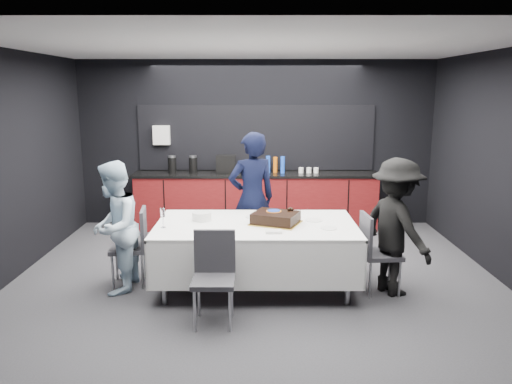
# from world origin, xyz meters

# --- Properties ---
(ground) EXTENTS (6.00, 6.00, 0.00)m
(ground) POSITION_xyz_m (0.00, 0.00, 0.00)
(ground) COLOR #3D3D42
(ground) RESTS_ON ground
(room_shell) EXTENTS (6.04, 5.04, 2.82)m
(room_shell) POSITION_xyz_m (0.00, 0.00, 1.86)
(room_shell) COLOR white
(room_shell) RESTS_ON ground
(kitchenette) EXTENTS (4.10, 0.64, 2.05)m
(kitchenette) POSITION_xyz_m (-0.02, 2.22, 0.54)
(kitchenette) COLOR #580E0F
(kitchenette) RESTS_ON ground
(party_table) EXTENTS (2.32, 1.32, 0.78)m
(party_table) POSITION_xyz_m (0.00, -0.40, 0.64)
(party_table) COLOR #99999E
(party_table) RESTS_ON ground
(cake_assembly) EXTENTS (0.66, 0.60, 0.17)m
(cake_assembly) POSITION_xyz_m (0.23, -0.40, 0.85)
(cake_assembly) COLOR gold
(cake_assembly) RESTS_ON party_table
(plate_stack) EXTENTS (0.23, 0.23, 0.10)m
(plate_stack) POSITION_xyz_m (-0.64, -0.26, 0.83)
(plate_stack) COLOR white
(plate_stack) RESTS_ON party_table
(loose_plate_near) EXTENTS (0.21, 0.21, 0.01)m
(loose_plate_near) POSITION_xyz_m (-0.35, -0.86, 0.78)
(loose_plate_near) COLOR white
(loose_plate_near) RESTS_ON party_table
(loose_plate_right_a) EXTENTS (0.21, 0.21, 0.01)m
(loose_plate_right_a) POSITION_xyz_m (0.69, -0.26, 0.78)
(loose_plate_right_a) COLOR white
(loose_plate_right_a) RESTS_ON party_table
(loose_plate_right_b) EXTENTS (0.18, 0.18, 0.01)m
(loose_plate_right_b) POSITION_xyz_m (0.82, -0.62, 0.78)
(loose_plate_right_b) COLOR white
(loose_plate_right_b) RESTS_ON party_table
(loose_plate_far) EXTENTS (0.19, 0.19, 0.01)m
(loose_plate_far) POSITION_xyz_m (-0.04, -0.11, 0.78)
(loose_plate_far) COLOR white
(loose_plate_far) RESTS_ON party_table
(fork_pile) EXTENTS (0.18, 0.11, 0.03)m
(fork_pile) POSITION_xyz_m (0.19, -0.79, 0.79)
(fork_pile) COLOR white
(fork_pile) RESTS_ON party_table
(champagne_flute) EXTENTS (0.06, 0.06, 0.22)m
(champagne_flute) POSITION_xyz_m (-1.05, -0.58, 0.94)
(champagne_flute) COLOR white
(champagne_flute) RESTS_ON party_table
(chair_left) EXTENTS (0.47, 0.47, 0.92)m
(chair_left) POSITION_xyz_m (-1.45, -0.31, 0.53)
(chair_left) COLOR #333338
(chair_left) RESTS_ON ground
(chair_right) EXTENTS (0.45, 0.45, 0.92)m
(chair_right) POSITION_xyz_m (1.36, -0.55, 0.53)
(chair_right) COLOR #333338
(chair_right) RESTS_ON ground
(chair_near) EXTENTS (0.42, 0.42, 0.92)m
(chair_near) POSITION_xyz_m (-0.42, -1.28, 0.53)
(chair_near) COLOR #333338
(chair_near) RESTS_ON ground
(person_center) EXTENTS (0.75, 0.62, 1.77)m
(person_center) POSITION_xyz_m (-0.06, 0.46, 0.89)
(person_center) COLOR black
(person_center) RESTS_ON ground
(person_left) EXTENTS (0.60, 0.76, 1.52)m
(person_left) POSITION_xyz_m (-1.62, -0.51, 0.76)
(person_left) COLOR #C7E4FA
(person_left) RESTS_ON ground
(person_right) EXTENTS (0.96, 1.16, 1.57)m
(person_right) POSITION_xyz_m (1.59, -0.57, 0.78)
(person_right) COLOR black
(person_right) RESTS_ON ground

